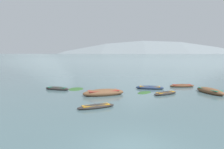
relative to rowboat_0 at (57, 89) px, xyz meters
The scene contains 13 objects.
ground_plane 1483.82m from the rowboat_0, 89.81° to the left, with size 6000.00×6000.00×0.00m, color #476066.
mountain_2 1557.53m from the rowboat_0, 95.18° to the left, with size 965.92×965.92×282.43m, color slate.
mountain_3 1895.27m from the rowboat_0, 75.32° to the left, with size 1996.17×1996.17×526.74m, color slate.
mountain_4 2230.00m from the rowboat_0, 60.74° to the left, with size 1274.65×1274.65×315.91m, color slate.
rowboat_0 is the anchor object (origin of this frame).
rowboat_1 12.26m from the rowboat_0, 21.88° to the right, with size 3.13×1.88×0.41m.
rowboat_2 15.41m from the rowboat_0, ahead, with size 3.21×1.18×0.47m.
rowboat_3 9.67m from the rowboat_0, 66.50° to the right, with size 3.14×1.55×0.39m.
rowboat_5 6.39m from the rowboat_0, 38.49° to the right, with size 4.45×2.10×0.81m.
rowboat_6 10.95m from the rowboat_0, ahead, with size 3.50×2.07×0.48m.
rowboat_7 17.02m from the rowboat_0, 15.75° to the right, with size 1.72×3.96×0.72m.
weed_patch_0 2.16m from the rowboat_0, ahead, with size 1.74×2.44×0.14m, color #2D5628.
weed_patch_2 10.08m from the rowboat_0, 18.89° to the right, with size 2.17×1.15×0.14m, color #2D5628.
Camera 1 is at (-2.29, -8.77, 4.29)m, focal length 33.79 mm.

